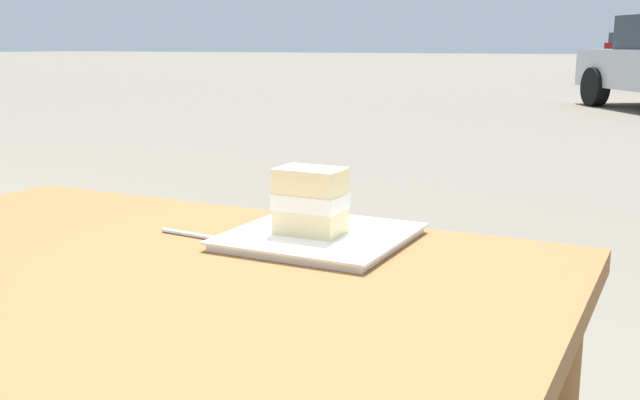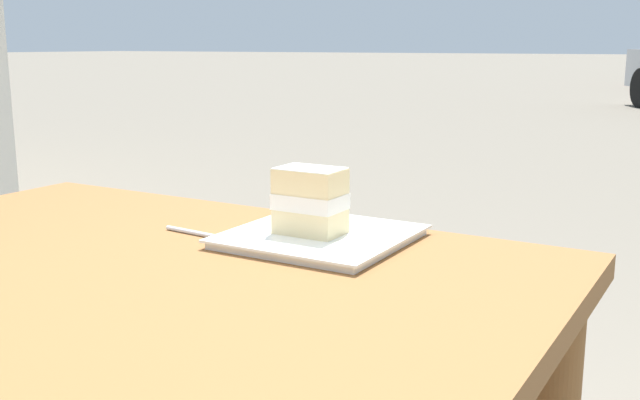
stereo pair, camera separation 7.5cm
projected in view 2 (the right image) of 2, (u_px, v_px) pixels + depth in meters
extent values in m
cylinder|color=brown|center=(75.00, 344.00, 1.76)|extent=(0.07, 0.07, 0.67)
cube|color=brown|center=(65.00, 301.00, 1.01)|extent=(1.22, 1.09, 0.04)
cube|color=white|center=(320.00, 238.00, 1.23)|extent=(0.27, 0.27, 0.01)
cube|color=white|center=(320.00, 233.00, 1.23)|extent=(0.28, 0.28, 0.00)
cube|color=beige|center=(310.00, 221.00, 1.22)|extent=(0.11, 0.07, 0.04)
cube|color=white|center=(310.00, 201.00, 1.21)|extent=(0.11, 0.07, 0.03)
sphere|color=#B21923|center=(328.00, 199.00, 1.24)|extent=(0.01, 0.01, 0.01)
sphere|color=#B21923|center=(309.00, 193.00, 1.25)|extent=(0.01, 0.01, 0.01)
sphere|color=#B21923|center=(316.00, 195.00, 1.25)|extent=(0.01, 0.01, 0.01)
cube|color=beige|center=(310.00, 181.00, 1.21)|extent=(0.11, 0.07, 0.04)
cube|color=white|center=(310.00, 168.00, 1.20)|extent=(0.10, 0.07, 0.00)
cylinder|color=silver|center=(197.00, 233.00, 1.27)|extent=(0.14, 0.02, 0.01)
cube|color=silver|center=(235.00, 241.00, 1.22)|extent=(0.03, 0.03, 0.01)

